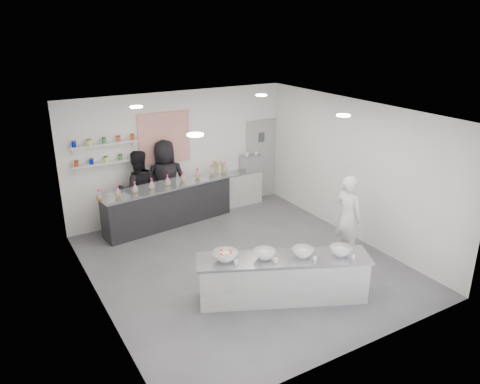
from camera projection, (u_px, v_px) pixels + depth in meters
name	position (u px, v px, depth m)	size (l,w,h in m)	color
floor	(243.00, 264.00, 9.20)	(6.00, 6.00, 0.00)	#515156
ceiling	(244.00, 113.00, 8.15)	(6.00, 6.00, 0.00)	white
back_wall	(179.00, 155.00, 11.10)	(5.50, 5.50, 0.00)	white
left_wall	(94.00, 224.00, 7.38)	(6.00, 6.00, 0.00)	white
right_wall	(354.00, 170.00, 9.98)	(6.00, 6.00, 0.00)	white
back_door	(261.00, 159.00, 12.33)	(0.88, 0.04, 2.10)	#9B9C98
pattern_panel	(164.00, 138.00, 10.76)	(1.25, 0.03, 1.20)	#D04231
jar_shelf_lower	(106.00, 163.00, 10.16)	(1.45, 0.22, 0.04)	silver
jar_shelf_upper	(104.00, 144.00, 10.01)	(1.45, 0.22, 0.04)	silver
preserve_jars	(105.00, 150.00, 10.04)	(1.45, 0.10, 0.56)	#C23912
downlight_0	(195.00, 135.00, 6.69)	(0.24, 0.24, 0.02)	white
downlight_1	(343.00, 115.00, 8.02)	(0.24, 0.24, 0.02)	white
downlight_2	(136.00, 107.00, 8.79)	(0.24, 0.24, 0.02)	white
downlight_3	(261.00, 95.00, 10.12)	(0.24, 0.24, 0.02)	white
prep_counter	(283.00, 278.00, 7.95)	(2.91, 0.66, 0.79)	#A7A8A3
back_bar	(169.00, 205.00, 10.80)	(3.13, 0.57, 0.97)	black
sneeze_guard	(174.00, 183.00, 10.38)	(3.09, 0.01, 0.26)	white
espresso_ledge	(240.00, 188.00, 12.03)	(1.16, 0.37, 0.86)	#A7A8A3
espresso_machine	(251.00, 163.00, 11.98)	(0.51, 0.35, 0.39)	#93969E
cup_stacks	(221.00, 169.00, 11.56)	(0.26, 0.24, 0.35)	#C3B883
prep_bowls	(284.00, 254.00, 7.78)	(2.32, 0.47, 0.15)	white
label_cards	(311.00, 264.00, 7.53)	(2.01, 0.04, 0.07)	white
cookie_bags	(168.00, 180.00, 10.58)	(3.34, 0.14, 0.26)	#C264A6
woman_prep	(348.00, 218.00, 9.18)	(0.64, 0.42, 1.74)	white
staff_left	(138.00, 190.00, 10.56)	(0.89, 0.69, 1.82)	black
staff_right	(166.00, 182.00, 10.85)	(0.96, 0.63, 1.97)	black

